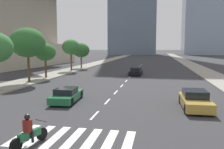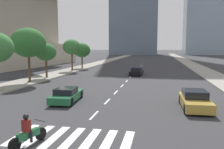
{
  "view_description": "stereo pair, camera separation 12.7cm",
  "coord_description": "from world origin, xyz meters",
  "views": [
    {
      "loc": [
        3.93,
        -5.55,
        4.42
      ],
      "look_at": [
        0.0,
        14.86,
        2.0
      ],
      "focal_mm": 37.52,
      "sensor_mm": 36.0,
      "label": 1
    },
    {
      "loc": [
        4.06,
        -5.53,
        4.42
      ],
      "look_at": [
        0.0,
        14.86,
        2.0
      ],
      "focal_mm": 37.52,
      "sensor_mm": 36.0,
      "label": 2
    }
  ],
  "objects": [
    {
      "name": "sidewalk_west",
      "position": [
        -12.36,
        30.0,
        0.07
      ],
      "size": [
        4.0,
        260.0,
        0.15
      ],
      "primitive_type": "cube",
      "color": "gray",
      "rests_on": "ground"
    },
    {
      "name": "street_tree_fourth",
      "position": [
        -11.56,
        35.24,
        4.47
      ],
      "size": [
        3.26,
        3.26,
        5.73
      ],
      "color": "#4C3823",
      "rests_on": "sidewalk_west"
    },
    {
      "name": "street_tree_second",
      "position": [
        -11.56,
        20.64,
        4.98
      ],
      "size": [
        4.21,
        4.21,
        6.64
      ],
      "color": "#4C3823",
      "rests_on": "sidewalk_west"
    },
    {
      "name": "street_tree_third",
      "position": [
        -11.56,
        25.13,
        3.74
      ],
      "size": [
        2.9,
        2.9,
        4.84
      ],
      "color": "#4C3823",
      "rests_on": "sidewalk_west"
    },
    {
      "name": "motorcycle_trailing",
      "position": [
        -1.63,
        3.68,
        0.58
      ],
      "size": [
        0.94,
        2.02,
        1.49
      ],
      "rotation": [
        0.0,
        0.0,
        1.25
      ],
      "color": "black",
      "rests_on": "ground"
    },
    {
      "name": "sedan_green_1",
      "position": [
        -3.24,
        12.15,
        0.54
      ],
      "size": [
        2.03,
        4.34,
        1.17
      ],
      "rotation": [
        0.0,
        0.0,
        1.64
      ],
      "color": "#1E6038",
      "rests_on": "ground"
    },
    {
      "name": "crosswalk_near",
      "position": [
        0.0,
        4.86,
        0.0
      ],
      "size": [
        5.85,
        2.98,
        0.01
      ],
      "color": "silver",
      "rests_on": "ground"
    },
    {
      "name": "street_tree_fifth",
      "position": [
        -11.56,
        41.01,
        3.81
      ],
      "size": [
        3.47,
        3.47,
        5.15
      ],
      "color": "#4C3823",
      "rests_on": "sidewalk_west"
    },
    {
      "name": "sidewalk_east",
      "position": [
        12.36,
        30.0,
        0.07
      ],
      "size": [
        4.0,
        260.0,
        0.15
      ],
      "primitive_type": "cube",
      "color": "gray",
      "rests_on": "ground"
    },
    {
      "name": "sedan_gold_2",
      "position": [
        6.71,
        11.91,
        0.61
      ],
      "size": [
        1.97,
        4.45,
        1.32
      ],
      "rotation": [
        0.0,
        0.0,
        -1.55
      ],
      "color": "#B28E38",
      "rests_on": "ground"
    },
    {
      "name": "lane_divider_center",
      "position": [
        0.0,
        32.86,
        0.0
      ],
      "size": [
        0.14,
        50.0,
        0.01
      ],
      "color": "silver",
      "rests_on": "ground"
    },
    {
      "name": "sedan_black_0",
      "position": [
        0.65,
        31.79,
        0.57
      ],
      "size": [
        1.95,
        4.61,
        1.23
      ],
      "rotation": [
        0.0,
        0.0,
        -1.61
      ],
      "color": "black",
      "rests_on": "ground"
    }
  ]
}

